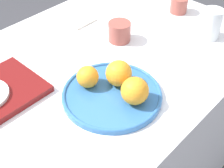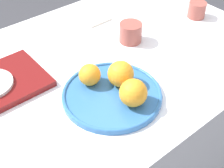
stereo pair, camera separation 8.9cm
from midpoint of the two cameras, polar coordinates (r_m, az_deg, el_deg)
The scene contains 8 objects.
table at distance 1.26m, azimuth -5.87°, elevation -12.76°, with size 1.57×0.81×0.76m.
fruit_platter at distance 0.91m, azimuth 2.78°, elevation -2.03°, with size 0.29×0.29×0.02m.
orange_0 at distance 0.86m, azimuth 6.86°, elevation -1.75°, with size 0.08×0.08×0.08m.
orange_1 at distance 0.92m, azimuth 4.37°, elevation 1.74°, with size 0.08×0.08×0.08m.
orange_2 at distance 0.92m, azimuth -1.37°, elevation 1.59°, with size 0.07×0.07×0.07m.
cup_1 at distance 1.34m, azimuth 17.15°, elevation 12.77°, with size 0.07×0.07×0.06m.
cup_2 at distance 1.14m, azimuth 5.68°, elevation 9.27°, with size 0.08×0.08×0.07m.
napkin at distance 1.30m, azimuth -1.98°, elevation 12.19°, with size 0.11×0.14×0.01m.
Camera 2 is at (-0.34, -0.67, 1.39)m, focal length 50.00 mm.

